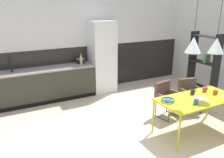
# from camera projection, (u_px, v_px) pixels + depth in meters

# --- Properties ---
(ground_plane) EXTENTS (8.97, 8.97, 0.00)m
(ground_plane) POSITION_uv_depth(u_px,v_px,m) (150.00, 138.00, 4.49)
(ground_plane) COLOR beige
(back_wall_splashback_dark) EXTENTS (6.90, 0.12, 1.33)m
(back_wall_splashback_dark) POSITION_uv_depth(u_px,v_px,m) (88.00, 68.00, 7.02)
(back_wall_splashback_dark) COLOR black
(back_wall_splashback_dark) RESTS_ON ground
(back_wall_panel_upper) EXTENTS (6.90, 0.12, 1.33)m
(back_wall_panel_upper) POSITION_uv_depth(u_px,v_px,m) (86.00, 23.00, 6.62)
(back_wall_panel_upper) COLOR silver
(back_wall_panel_upper) RESTS_ON back_wall_splashback_dark
(kitchen_counter) EXTENTS (3.29, 0.63, 0.89)m
(kitchen_counter) POSITION_uv_depth(u_px,v_px,m) (33.00, 86.00, 6.05)
(kitchen_counter) COLOR #303124
(kitchen_counter) RESTS_ON ground
(refrigerator_column) EXTENTS (0.70, 0.60, 2.06)m
(refrigerator_column) POSITION_uv_depth(u_px,v_px,m) (102.00, 57.00, 6.75)
(refrigerator_column) COLOR silver
(refrigerator_column) RESTS_ON ground
(dining_table) EXTENTS (1.65, 0.81, 0.73)m
(dining_table) POSITION_uv_depth(u_px,v_px,m) (198.00, 100.00, 4.55)
(dining_table) COLOR gold
(dining_table) RESTS_ON ground
(armchair_by_stool) EXTENTS (0.56, 0.55, 0.80)m
(armchair_by_stool) POSITION_uv_depth(u_px,v_px,m) (166.00, 95.00, 5.29)
(armchair_by_stool) COLOR brown
(armchair_by_stool) RESTS_ON ground
(armchair_head_of_table) EXTENTS (0.56, 0.55, 0.78)m
(armchair_head_of_table) POSITION_uv_depth(u_px,v_px,m) (189.00, 91.00, 5.58)
(armchair_head_of_table) COLOR brown
(armchair_head_of_table) RESTS_ON ground
(fruit_bowl) EXTENTS (0.25, 0.25, 0.06)m
(fruit_bowl) POSITION_uv_depth(u_px,v_px,m) (168.00, 100.00, 4.35)
(fruit_bowl) COLOR #33607F
(fruit_bowl) RESTS_ON dining_table
(open_book) EXTENTS (0.29, 0.19, 0.02)m
(open_book) POSITION_uv_depth(u_px,v_px,m) (200.00, 99.00, 4.47)
(open_book) COLOR white
(open_book) RESTS_ON dining_table
(mug_wide_latte) EXTENTS (0.14, 0.09, 0.10)m
(mug_wide_latte) POSITION_uv_depth(u_px,v_px,m) (205.00, 89.00, 4.86)
(mug_wide_latte) COLOR #B23D33
(mug_wide_latte) RESTS_ON dining_table
(mug_glass_clear) EXTENTS (0.13, 0.09, 0.09)m
(mug_glass_clear) POSITION_uv_depth(u_px,v_px,m) (215.00, 92.00, 4.71)
(mug_glass_clear) COLOR #B23D33
(mug_glass_clear) RESTS_ON dining_table
(mug_tall_blue) EXTENTS (0.13, 0.08, 0.11)m
(mug_tall_blue) POSITION_uv_depth(u_px,v_px,m) (196.00, 101.00, 4.24)
(mug_tall_blue) COLOR #335B93
(mug_tall_blue) RESTS_ON dining_table
(mug_short_terracotta) EXTENTS (0.13, 0.08, 0.11)m
(mug_short_terracotta) POSITION_uv_depth(u_px,v_px,m) (193.00, 92.00, 4.71)
(mug_short_terracotta) COLOR black
(mug_short_terracotta) RESTS_ON dining_table
(cooking_pot) EXTENTS (0.24, 0.24, 0.16)m
(cooking_pot) POSITION_uv_depth(u_px,v_px,m) (81.00, 61.00, 6.59)
(cooking_pot) COLOR black
(cooking_pot) RESTS_ON kitchen_counter
(bottle_spice_small) EXTENTS (0.07, 0.07, 0.33)m
(bottle_spice_small) POSITION_uv_depth(u_px,v_px,m) (81.00, 60.00, 6.36)
(bottle_spice_small) COLOR tan
(bottle_spice_small) RESTS_ON kitchen_counter
(bottle_wine_green) EXTENTS (0.06, 0.06, 0.31)m
(bottle_wine_green) POSITION_uv_depth(u_px,v_px,m) (11.00, 67.00, 5.70)
(bottle_wine_green) COLOR black
(bottle_wine_green) RESTS_ON kitchen_counter
(open_shelf_unit) EXTENTS (0.30, 0.86, 1.78)m
(open_shelf_unit) POSITION_uv_depth(u_px,v_px,m) (204.00, 64.00, 6.40)
(open_shelf_unit) COLOR black
(open_shelf_unit) RESTS_ON ground
(pendant_lamp_over_table_near) EXTENTS (0.28, 0.28, 0.94)m
(pendant_lamp_over_table_near) POSITION_uv_depth(u_px,v_px,m) (193.00, 45.00, 4.03)
(pendant_lamp_over_table_near) COLOR black
(pendant_lamp_over_table_far) EXTENTS (0.30, 0.30, 1.02)m
(pendant_lamp_over_table_far) POSITION_uv_depth(u_px,v_px,m) (216.00, 45.00, 4.38)
(pendant_lamp_over_table_far) COLOR black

